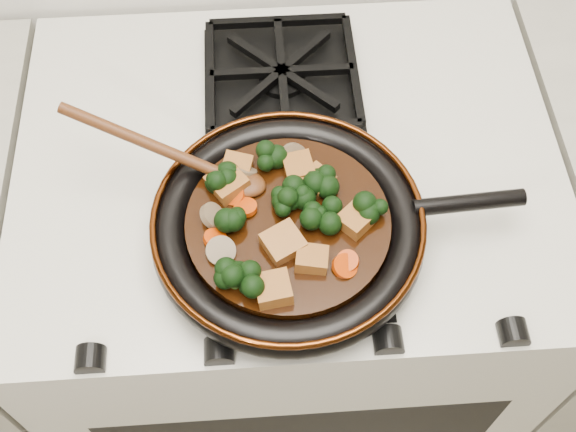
{
  "coord_description": "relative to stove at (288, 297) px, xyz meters",
  "views": [
    {
      "loc": [
        -0.04,
        1.1,
        1.71
      ],
      "look_at": [
        -0.01,
        1.55,
        0.97
      ],
      "focal_mm": 45.0,
      "sensor_mm": 36.0,
      "label": 1
    }
  ],
  "objects": [
    {
      "name": "broccoli_floret_6",
      "position": [
        -0.08,
        -0.14,
        0.52
      ],
      "size": [
        0.08,
        0.09,
        0.07
      ],
      "primitive_type": null,
      "rotation": [
        -0.17,
        -0.18,
        2.71
      ],
      "color": "black",
      "rests_on": "braising_sauce"
    },
    {
      "name": "mushroom_slice_0",
      "position": [
        -0.06,
        -0.06,
        0.52
      ],
      "size": [
        0.05,
        0.05,
        0.03
      ],
      "primitive_type": "cylinder",
      "rotation": [
        0.71,
        0.0,
        2.53
      ],
      "color": "brown",
      "rests_on": "braising_sauce"
    },
    {
      "name": "tofu_cube_1",
      "position": [
        -0.08,
        -0.08,
        0.52
      ],
      "size": [
        0.06,
        0.06,
        0.03
      ],
      "primitive_type": "cube",
      "rotation": [
        -0.08,
        -0.07,
        0.59
      ],
      "color": "#915721",
      "rests_on": "braising_sauce"
    },
    {
      "name": "braising_sauce",
      "position": [
        -0.01,
        -0.14,
        0.5
      ],
      "size": [
        0.25,
        0.25,
        0.02
      ],
      "primitive_type": "cylinder",
      "color": "black",
      "rests_on": "skillet"
    },
    {
      "name": "mushroom_slice_1",
      "position": [
        0.0,
        -0.05,
        0.52
      ],
      "size": [
        0.04,
        0.04,
        0.03
      ],
      "primitive_type": "cylinder",
      "rotation": [
        0.93,
        0.0,
        0.43
      ],
      "color": "brown",
      "rests_on": "braising_sauce"
    },
    {
      "name": "burner_grate_back",
      "position": [
        0.0,
        0.14,
        0.46
      ],
      "size": [
        0.23,
        0.23,
        0.03
      ],
      "primitive_type": null,
      "color": "black",
      "rests_on": "stove"
    },
    {
      "name": "stove",
      "position": [
        0.0,
        0.0,
        0.0
      ],
      "size": [
        0.76,
        0.6,
        0.9
      ],
      "primitive_type": "cube",
      "color": "beige",
      "rests_on": "ground"
    },
    {
      "name": "carrot_coin_1",
      "position": [
        -0.07,
        -0.1,
        0.51
      ],
      "size": [
        0.03,
        0.03,
        0.02
      ],
      "primitive_type": "cylinder",
      "rotation": [
        0.31,
        -0.34,
        0.0
      ],
      "color": "#B83305",
      "rests_on": "braising_sauce"
    },
    {
      "name": "broccoli_floret_7",
      "position": [
        0.1,
        -0.14,
        0.52
      ],
      "size": [
        0.08,
        0.08,
        0.06
      ],
      "primitive_type": null,
      "rotation": [
        0.15,
        0.01,
        0.45
      ],
      "color": "black",
      "rests_on": "braising_sauce"
    },
    {
      "name": "broccoli_floret_1",
      "position": [
        0.03,
        -0.14,
        0.52
      ],
      "size": [
        0.07,
        0.07,
        0.06
      ],
      "primitive_type": null,
      "rotation": [
        -0.0,
        0.19,
        1.76
      ],
      "color": "black",
      "rests_on": "braising_sauce"
    },
    {
      "name": "skillet",
      "position": [
        -0.01,
        -0.14,
        0.49
      ],
      "size": [
        0.47,
        0.34,
        0.05
      ],
      "rotation": [
        0.0,
        0.0,
        0.05
      ],
      "color": "black",
      "rests_on": "burner_grate_front"
    },
    {
      "name": "carrot_coin_2",
      "position": [
        0.06,
        -0.2,
        0.51
      ],
      "size": [
        0.03,
        0.03,
        0.02
      ],
      "primitive_type": "cylinder",
      "rotation": [
        0.2,
        -0.27,
        0.0
      ],
      "color": "#B83305",
      "rests_on": "braising_sauce"
    },
    {
      "name": "broccoli_floret_5",
      "position": [
        -0.09,
        -0.08,
        0.52
      ],
      "size": [
        0.07,
        0.07,
        0.06
      ],
      "primitive_type": null,
      "rotation": [
        -0.17,
        -0.05,
        1.51
      ],
      "color": "black",
      "rests_on": "braising_sauce"
    },
    {
      "name": "tofu_cube_6",
      "position": [
        0.01,
        -0.2,
        0.52
      ],
      "size": [
        0.04,
        0.04,
        0.03
      ],
      "primitive_type": "cube",
      "rotation": [
        0.07,
        -0.08,
        2.98
      ],
      "color": "#915721",
      "rests_on": "braising_sauce"
    },
    {
      "name": "tofu_cube_7",
      "position": [
        -0.02,
        -0.17,
        0.52
      ],
      "size": [
        0.06,
        0.06,
        0.03
      ],
      "primitive_type": "cube",
      "rotation": [
        -0.03,
        -0.05,
        2.06
      ],
      "color": "#915721",
      "rests_on": "braising_sauce"
    },
    {
      "name": "carrot_coin_3",
      "position": [
        -0.06,
        -0.12,
        0.51
      ],
      "size": [
        0.03,
        0.03,
        0.01
      ],
      "primitive_type": "cylinder",
      "rotation": [
        -0.19,
        -0.02,
        0.0
      ],
      "color": "#B83305",
      "rests_on": "braising_sauce"
    },
    {
      "name": "broccoli_floret_2",
      "position": [
        0.04,
        -0.09,
        0.52
      ],
      "size": [
        0.09,
        0.08,
        0.06
      ],
      "primitive_type": null,
      "rotation": [
        -0.09,
        -0.16,
        0.61
      ],
      "color": "black",
      "rests_on": "braising_sauce"
    },
    {
      "name": "carrot_coin_0",
      "position": [
        0.05,
        -0.21,
        0.51
      ],
      "size": [
        0.03,
        0.03,
        0.02
      ],
      "primitive_type": "cylinder",
      "rotation": [
        0.22,
        0.33,
        0.0
      ],
      "color": "#B83305",
      "rests_on": "braising_sauce"
    },
    {
      "name": "burner_grate_front",
      "position": [
        0.0,
        -0.14,
        0.46
      ],
      "size": [
        0.23,
        0.23,
        0.03
      ],
      "primitive_type": null,
      "color": "black",
      "rests_on": "stove"
    },
    {
      "name": "broccoli_floret_9",
      "position": [
        -0.05,
        -0.22,
        0.52
      ],
      "size": [
        0.07,
        0.08,
        0.06
      ],
      "primitive_type": null,
      "rotation": [
        -0.17,
        0.09,
        0.24
      ],
      "color": "black",
      "rests_on": "braising_sauce"
    },
    {
      "name": "broccoli_floret_4",
      "position": [
        -0.0,
        -0.12,
        0.52
      ],
      "size": [
        0.08,
        0.08,
        0.06
      ],
      "primitive_type": null,
      "rotation": [
        0.01,
        -0.1,
        2.31
      ],
      "color": "black",
      "rests_on": "braising_sauce"
    },
    {
      "name": "tofu_cube_5",
      "position": [
        0.01,
        -0.07,
        0.52
      ],
      "size": [
        0.04,
        0.05,
        0.03
      ],
      "primitive_type": "cube",
      "rotation": [
        -0.06,
        0.06,
        1.72
      ],
      "color": "#915721",
      "rests_on": "braising_sauce"
    },
    {
      "name": "tofu_cube_3",
      "position": [
        -0.03,
        -0.23,
        0.52
      ],
      "size": [
        0.05,
        0.05,
        0.03
      ],
      "primitive_type": "cube",
      "rotation": [
        -0.07,
        -0.05,
        0.14
      ],
      "color": "#915721",
      "rests_on": "braising_sauce"
    },
    {
      "name": "broccoli_floret_8",
      "position": [
        0.01,
        -0.11,
        0.52
      ],
      "size": [
        0.09,
        0.09,
        0.06
      ],
      "primitive_type": null,
      "rotation": [
        0.03,
        -0.19,
        2.44
      ],
      "color": "black",
      "rests_on": "braising_sauce"
    },
    {
      "name": "tofu_cube_4",
      "position": [
        0.07,
        -0.15,
        0.52
      ],
      "size": [
        0.05,
        0.05,
        0.02
      ],
      "primitive_type": "cube",
      "rotation": [
        -0.06,
        0.02,
        0.75
      ],
      "color": "#915721",
      "rests_on": "braising_sauce"
    },
    {
      "name": "mushroom_slice_3",
      "position": [
        -0.09,
        -0.18,
        0.52
      ],
      "size": [
        0.05,
        0.05,
        0.02
      ],
      "primitive_type": "cylinder",
      "rotation": [
        0.43,
        0.0,
        0.41
      ],
      "color": "brown",
      "rests_on": "braising_sauce"
    },
    {
      "name": "broccoli_floret_3",
      "position": [
        -0.08,
        -0.22,
        0.52
      ],
      "size": [
        0.08,
        0.08,
        0.06
      ],
      "primitive_type": null,
      "rotation": [
        -0.07,
        0.08,
        0.29
      ],
      "color": "black",
      "rests_on": "braising_sauce"
    },
    {
      "name": "carrot_coin_4",
      "position": [
        -0.1,
        -0.16,
        0.51
      ],
      "size": [
        0.03,
        0.03,
        0.02
      ],
      "primitive_type": "cylinder",
      "rotation": [
        -0.14,
        0.29,
        0.0
      ],
      "color": "#B83305",
      "rests_on": "braising_sauce"
    },
    {
      "name": "tofu_cube_0",
      "position": [
        -0.07,
        -0.06,
        0.52
      ],
      "size": [
        0.04,
        0.04,
        0.02
      ],
      "primitive_type": "cube",
      "rotation": [
        0.01,
        -0.11,
        2.89
      ],
      "color": "#915721",
      "rests_on": "braising_sauce"
    },
    {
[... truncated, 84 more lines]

